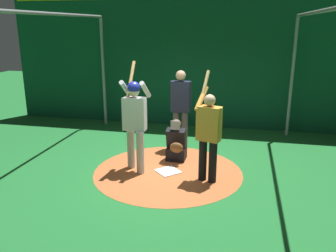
# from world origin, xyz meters

# --- Properties ---
(ground_plane) EXTENTS (26.82, 26.82, 0.00)m
(ground_plane) POSITION_xyz_m (0.00, 0.00, 0.00)
(ground_plane) COLOR #1E6B2D
(dirt_circle) EXTENTS (2.95, 2.95, 0.01)m
(dirt_circle) POSITION_xyz_m (0.00, 0.00, 0.00)
(dirt_circle) COLOR #B76033
(dirt_circle) RESTS_ON ground
(home_plate) EXTENTS (0.59, 0.59, 0.01)m
(home_plate) POSITION_xyz_m (0.00, 0.00, 0.01)
(home_plate) COLOR white
(home_plate) RESTS_ON dirt_circle
(batter) EXTENTS (0.68, 0.49, 2.14)m
(batter) POSITION_xyz_m (0.05, -0.65, 1.10)
(batter) COLOR #BCBCC0
(batter) RESTS_ON ground
(catcher) EXTENTS (0.58, 0.40, 0.92)m
(catcher) POSITION_xyz_m (-0.66, 0.04, 0.36)
(catcher) COLOR black
(catcher) RESTS_ON ground
(umpire) EXTENTS (0.23, 0.49, 1.84)m
(umpire) POSITION_xyz_m (-1.42, -0.02, 1.04)
(umpire) COLOR #4C4C51
(umpire) RESTS_ON ground
(visitor) EXTENTS (0.63, 0.51, 2.02)m
(visitor) POSITION_xyz_m (0.24, 0.80, 0.95)
(visitor) COLOR black
(visitor) RESTS_ON ground
(back_wall) EXTENTS (0.23, 10.82, 3.74)m
(back_wall) POSITION_xyz_m (-3.50, 0.00, 1.89)
(back_wall) COLOR #0F472D
(back_wall) RESTS_ON ground
(cage_frame) EXTENTS (6.17, 5.20, 3.07)m
(cage_frame) POSITION_xyz_m (0.00, 0.00, 2.18)
(cage_frame) COLOR gray
(cage_frame) RESTS_ON ground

